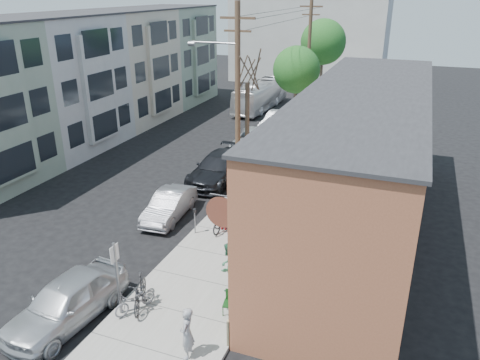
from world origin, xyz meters
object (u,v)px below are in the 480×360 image
(parking_meter_near, at_px, (195,217))
(parked_bike_a, at_px, (140,292))
(car_0, at_px, (67,301))
(bus, at_px, (261,95))
(tree_leafy_mid, at_px, (296,70))
(car_1, at_px, (169,205))
(tree_leafy_far, at_px, (323,42))
(car_2, at_px, (218,168))
(parking_meter_far, at_px, (244,169))
(car_3, at_px, (253,140))
(patron_green, at_px, (229,267))
(parked_bike_b, at_px, (135,300))
(tree_bare, at_px, (247,139))
(sign_post, at_px, (117,272))
(car_4, at_px, (277,121))
(cyclist, at_px, (224,214))
(patron_grey, at_px, (187,333))
(utility_pole_near, at_px, (237,99))
(patio_chair_a, at_px, (230,303))
(patio_chair_b, at_px, (238,299))

(parking_meter_near, height_order, parked_bike_a, parking_meter_near)
(car_0, relative_size, bus, 0.51)
(tree_leafy_mid, xyz_separation_m, car_1, (-2.57, -14.44, -4.62))
(tree_leafy_far, bearing_deg, car_2, -96.92)
(parking_meter_far, distance_m, car_0, 13.52)
(tree_leafy_far, xyz_separation_m, car_2, (-2.20, -18.17, -5.50))
(car_3, distance_m, bus, 12.42)
(patron_green, distance_m, parked_bike_b, 3.54)
(tree_bare, relative_size, car_2, 1.08)
(parking_meter_far, bearing_deg, sign_post, -89.55)
(car_0, bearing_deg, parking_meter_far, 89.77)
(tree_leafy_far, distance_m, car_4, 8.95)
(patron_green, height_order, car_4, patron_green)
(tree_leafy_mid, height_order, cyclist, tree_leafy_mid)
(patron_grey, bearing_deg, parking_meter_near, -165.15)
(utility_pole_near, bearing_deg, patron_green, -70.76)
(tree_bare, relative_size, tree_leafy_mid, 0.88)
(parking_meter_near, relative_size, patron_grey, 0.71)
(patio_chair_a, bearing_deg, tree_leafy_far, 85.60)
(tree_bare, distance_m, cyclist, 5.17)
(tree_leafy_mid, bearing_deg, patron_grey, -83.34)
(sign_post, height_order, car_0, sign_post)
(tree_bare, bearing_deg, cyclist, -83.40)
(car_1, xyz_separation_m, car_3, (0.44, 11.34, 0.07))
(cyclist, relative_size, car_1, 0.39)
(car_3, bearing_deg, utility_pole_near, -82.13)
(parked_bike_a, distance_m, car_4, 23.66)
(parked_bike_b, bearing_deg, sign_post, -118.31)
(patio_chair_b, bearing_deg, car_3, 91.21)
(patron_grey, relative_size, patron_green, 0.90)
(parked_bike_b, relative_size, car_0, 0.34)
(parking_meter_far, height_order, parked_bike_b, parking_meter_far)
(tree_leafy_far, height_order, car_1, tree_leafy_far)
(car_1, relative_size, car_2, 0.73)
(tree_leafy_far, bearing_deg, patio_chair_b, -83.58)
(car_0, distance_m, bus, 31.68)
(car_3, bearing_deg, patio_chair_b, -77.28)
(cyclist, height_order, car_2, cyclist)
(parking_meter_far, distance_m, patio_chair_a, 11.90)
(bus, bearing_deg, parking_meter_near, -76.30)
(tree_leafy_mid, relative_size, cyclist, 4.31)
(cyclist, distance_m, car_4, 17.39)
(patio_chair_a, height_order, bus, bus)
(tree_leafy_far, relative_size, car_0, 1.71)
(cyclist, bearing_deg, parked_bike_b, 77.28)
(patron_green, bearing_deg, cyclist, -149.07)
(car_0, relative_size, car_4, 1.05)
(car_3, xyz_separation_m, bus, (-3.43, 11.92, 0.56))
(parked_bike_b, bearing_deg, car_1, 134.94)
(sign_post, bearing_deg, car_2, 97.85)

